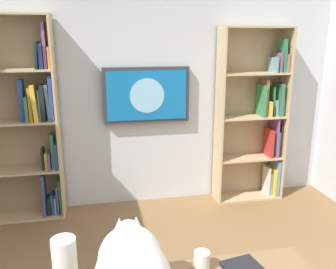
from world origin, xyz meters
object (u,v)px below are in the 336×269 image
bookshelf_right (28,123)px  wall_mounted_tv (147,95)px  desk_book_stack (242,269)px  coffee_mug (202,261)px  paper_towel_roll (65,265)px  bookshelf_left (258,118)px

bookshelf_right → wall_mounted_tv: (-1.22, -0.08, 0.23)m
wall_mounted_tv → desk_book_stack: size_ratio=4.61×
bookshelf_right → wall_mounted_tv: size_ratio=2.23×
desk_book_stack → coffee_mug: bearing=-20.9°
desk_book_stack → paper_towel_roll: bearing=-3.2°
paper_towel_roll → coffee_mug: bearing=-177.8°
paper_towel_roll → coffee_mug: (-0.65, -0.02, -0.08)m
coffee_mug → desk_book_stack: size_ratio=0.48×
bookshelf_right → wall_mounted_tv: 1.24m
bookshelf_left → bookshelf_right: bearing=-0.0°
desk_book_stack → bookshelf_right: bearing=-59.9°
bookshelf_left → paper_towel_roll: (1.97, 2.27, -0.09)m
coffee_mug → bookshelf_left: bearing=-120.5°
paper_towel_roll → coffee_mug: size_ratio=2.71×
bookshelf_right → paper_towel_roll: size_ratio=7.94×
desk_book_stack → bookshelf_left: bearing=-116.2°
bookshelf_left → coffee_mug: bearing=59.5°
coffee_mug → paper_towel_roll: bearing=2.2°
bookshelf_left → wall_mounted_tv: (1.26, -0.08, 0.29)m
coffee_mug → wall_mounted_tv: bearing=-91.5°
bookshelf_right → desk_book_stack: bearing=120.1°
paper_towel_roll → desk_book_stack: bearing=176.8°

